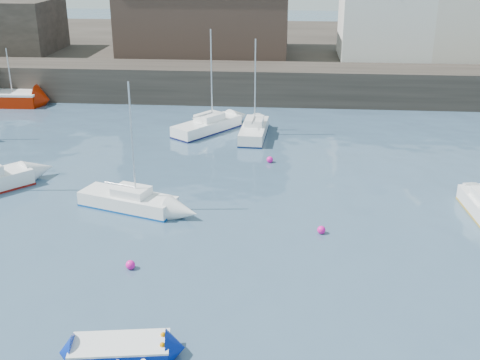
# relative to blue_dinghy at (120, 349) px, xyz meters

# --- Properties ---
(water) EXTENTS (220.00, 220.00, 0.00)m
(water) POSITION_rel_blue_dinghy_xyz_m (2.95, 0.78, -0.35)
(water) COLOR #2D4760
(water) RESTS_ON ground
(quay_wall) EXTENTS (90.00, 5.00, 3.00)m
(quay_wall) POSITION_rel_blue_dinghy_xyz_m (2.95, 35.78, 1.15)
(quay_wall) COLOR #28231E
(quay_wall) RESTS_ON ground
(land_strip) EXTENTS (90.00, 32.00, 2.80)m
(land_strip) POSITION_rel_blue_dinghy_xyz_m (2.95, 53.78, 1.05)
(land_strip) COLOR #28231E
(land_strip) RESTS_ON ground
(bldg_east_d) EXTENTS (11.14, 11.14, 8.95)m
(bldg_east_d) POSITION_rel_blue_dinghy_xyz_m (13.95, 42.28, 7.01)
(bldg_east_d) COLOR white
(bldg_east_d) RESTS_ON land_strip
(warehouse) EXTENTS (16.40, 10.40, 7.60)m
(warehouse) POSITION_rel_blue_dinghy_xyz_m (-3.05, 43.78, 6.27)
(warehouse) COLOR #3D2D26
(warehouse) RESTS_ON land_strip
(blue_dinghy) EXTENTS (3.47, 1.98, 0.63)m
(blue_dinghy) POSITION_rel_blue_dinghy_xyz_m (0.00, 0.00, 0.00)
(blue_dinghy) COLOR #991600
(blue_dinghy) RESTS_ON ground
(sailboat_b) EXTENTS (5.54, 3.29, 6.79)m
(sailboat_b) POSITION_rel_blue_dinghy_xyz_m (-2.86, 12.05, 0.09)
(sailboat_b) COLOR white
(sailboat_b) RESTS_ON ground
(sailboat_f) EXTENTS (1.93, 5.36, 6.87)m
(sailboat_f) POSITION_rel_blue_dinghy_xyz_m (2.92, 25.01, 0.13)
(sailboat_f) COLOR white
(sailboat_f) RESTS_ON ground
(sailboat_h) EXTENTS (4.88, 5.69, 7.37)m
(sailboat_h) POSITION_rel_blue_dinghy_xyz_m (-0.58, 25.93, 0.13)
(sailboat_h) COLOR white
(sailboat_h) RESTS_ON ground
(buoy_near) EXTENTS (0.41, 0.41, 0.41)m
(buoy_near) POSITION_rel_blue_dinghy_xyz_m (-1.18, 5.87, -0.35)
(buoy_near) COLOR #FF13A0
(buoy_near) RESTS_ON ground
(buoy_mid) EXTENTS (0.40, 0.40, 0.40)m
(buoy_mid) POSITION_rel_blue_dinghy_xyz_m (7.11, 9.94, -0.35)
(buoy_mid) COLOR #FF13A0
(buoy_mid) RESTS_ON ground
(buoy_far) EXTENTS (0.41, 0.41, 0.41)m
(buoy_far) POSITION_rel_blue_dinghy_xyz_m (4.26, 19.73, -0.35)
(buoy_far) COLOR #FF13A0
(buoy_far) RESTS_ON ground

